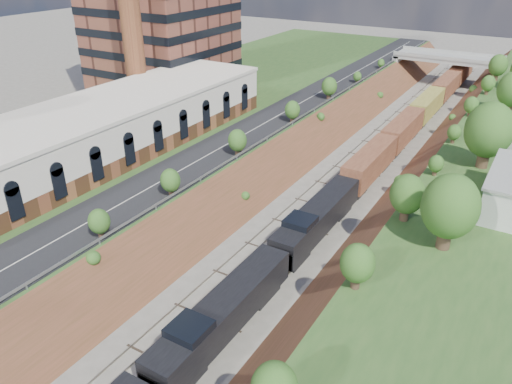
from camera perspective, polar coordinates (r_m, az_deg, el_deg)
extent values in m
cube|color=#2E5222|center=(88.95, -9.67, 7.66)|extent=(44.00, 180.00, 5.00)
cube|color=brown|center=(78.16, 2.97, 3.31)|extent=(10.00, 180.00, 10.00)
cube|color=brown|center=(71.59, 18.66, -0.49)|extent=(10.00, 180.00, 10.00)
cube|color=gray|center=(74.92, 8.64, 2.02)|extent=(1.58, 180.00, 0.18)
cube|color=gray|center=(73.35, 12.37, 1.11)|extent=(1.58, 180.00, 0.18)
cube|color=black|center=(78.36, 0.14, 7.38)|extent=(8.00, 180.00, 0.10)
cube|color=#99999E|center=(76.29, 2.81, 7.19)|extent=(0.06, 171.00, 0.30)
cube|color=brown|center=(69.87, -18.28, 4.42)|extent=(14.00, 62.00, 2.20)
cube|color=silver|center=(68.78, -18.67, 6.92)|extent=(14.00, 62.00, 4.30)
cube|color=silver|center=(68.05, -18.96, 8.81)|extent=(14.30, 62.30, 0.50)
cube|color=gray|center=(132.93, 15.97, 13.66)|extent=(1.50, 8.00, 6.20)
cube|color=gray|center=(129.00, 25.93, 11.65)|extent=(1.50, 8.00, 6.20)
cube|color=gray|center=(129.84, 21.12, 14.03)|extent=(24.00, 8.00, 1.00)
cube|color=gray|center=(125.82, 20.80, 14.10)|extent=(24.00, 0.30, 0.80)
cube|color=gray|center=(133.56, 21.54, 14.63)|extent=(24.00, 0.30, 0.80)
cylinder|color=#473323|center=(50.33, 20.73, -4.68)|extent=(1.30, 1.30, 2.62)
ellipsoid|color=#2F6122|center=(48.85, 21.32, -1.52)|extent=(5.25, 5.25, 6.30)
cylinder|color=#473323|center=(48.68, -20.88, -6.82)|extent=(0.66, 0.66, 1.22)
ellipsoid|color=#2F6122|center=(47.92, -21.17, -5.35)|extent=(2.45, 2.45, 2.94)
cube|color=black|center=(44.45, -3.70, -13.57)|extent=(3.06, 18.34, 2.98)
cube|color=black|center=(58.43, 7.06, -2.89)|extent=(3.06, 18.34, 2.98)
cube|color=brown|center=(103.68, 19.04, 9.47)|extent=(3.06, 81.41, 3.67)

